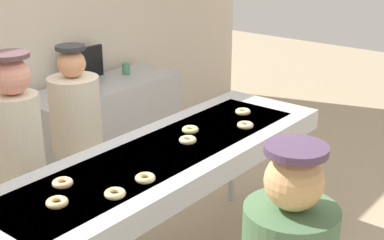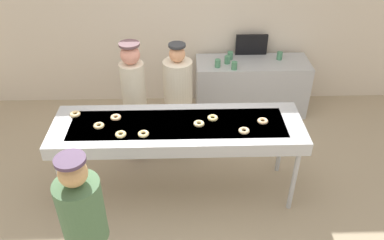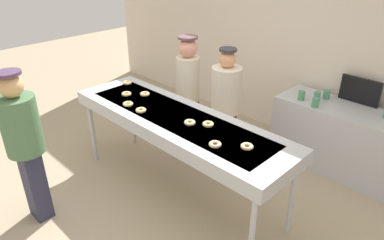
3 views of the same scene
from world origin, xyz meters
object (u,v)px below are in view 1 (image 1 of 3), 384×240
(paper_cup_1, at_px, (94,90))
(paper_cup_2, at_px, (68,84))
(paper_cup_0, at_px, (73,88))
(plain_donut_5, at_px, (145,178))
(plain_donut_4, at_px, (115,194))
(menu_display, at_px, (83,64))
(plain_donut_8, at_px, (190,130))
(worker_assistant, at_px, (22,162))
(worker_baker, at_px, (77,135))
(fryer_conveyor, at_px, (161,163))
(plain_donut_6, at_px, (243,112))
(plain_donut_2, at_px, (63,183))
(paper_cup_4, at_px, (126,69))
(plain_donut_0, at_px, (188,140))
(paper_cup_3, at_px, (68,94))
(plain_donut_1, at_px, (245,125))
(plain_donut_3, at_px, (57,202))
(prep_counter, at_px, (105,124))

(paper_cup_1, distance_m, paper_cup_2, 0.35)
(paper_cup_0, bearing_deg, plain_donut_5, -119.10)
(plain_donut_4, height_order, menu_display, menu_display)
(plain_donut_8, height_order, worker_assistant, worker_assistant)
(worker_baker, relative_size, paper_cup_1, 13.29)
(fryer_conveyor, height_order, plain_donut_6, plain_donut_6)
(plain_donut_2, bearing_deg, paper_cup_4, 38.24)
(plain_donut_0, height_order, paper_cup_0, plain_donut_0)
(worker_baker, height_order, paper_cup_3, worker_baker)
(plain_donut_0, distance_m, paper_cup_3, 1.74)
(worker_baker, height_order, paper_cup_1, worker_baker)
(plain_donut_1, distance_m, plain_donut_3, 1.59)
(plain_donut_4, height_order, paper_cup_3, plain_donut_4)
(plain_donut_5, xyz_separation_m, worker_baker, (0.37, 1.05, -0.11))
(plain_donut_1, xyz_separation_m, paper_cup_3, (-0.13, 1.85, -0.10))
(plain_donut_0, bearing_deg, paper_cup_0, 74.36)
(plain_donut_1, height_order, worker_assistant, worker_assistant)
(prep_counter, bearing_deg, paper_cup_4, 10.32)
(fryer_conveyor, height_order, plain_donut_0, plain_donut_0)
(worker_baker, relative_size, paper_cup_0, 13.29)
(plain_donut_0, height_order, worker_assistant, worker_assistant)
(plain_donut_5, bearing_deg, paper_cup_0, 60.90)
(menu_display, bearing_deg, plain_donut_3, -133.30)
(plain_donut_0, bearing_deg, plain_donut_2, 170.88)
(plain_donut_2, relative_size, plain_donut_8, 1.00)
(worker_assistant, distance_m, menu_display, 2.19)
(prep_counter, distance_m, menu_display, 0.66)
(fryer_conveyor, xyz_separation_m, plain_donut_4, (-0.61, -0.21, 0.10))
(plain_donut_6, relative_size, menu_display, 0.24)
(worker_baker, bearing_deg, paper_cup_2, -119.02)
(plain_donut_1, distance_m, plain_donut_2, 1.45)
(plain_donut_0, distance_m, worker_assistant, 1.11)
(plain_donut_0, xyz_separation_m, prep_counter, (0.91, 1.86, -0.60))
(worker_assistant, bearing_deg, menu_display, -154.75)
(fryer_conveyor, height_order, plain_donut_1, plain_donut_1)
(plain_donut_5, relative_size, paper_cup_1, 0.99)
(plain_donut_4, xyz_separation_m, plain_donut_8, (1.00, 0.28, 0.00))
(plain_donut_6, height_order, plain_donut_8, same)
(worker_baker, relative_size, paper_cup_3, 13.29)
(paper_cup_0, height_order, paper_cup_2, same)
(fryer_conveyor, height_order, prep_counter, fryer_conveyor)
(plain_donut_4, bearing_deg, paper_cup_3, 57.54)
(plain_donut_5, height_order, paper_cup_4, plain_donut_5)
(plain_donut_8, height_order, menu_display, menu_display)
(worker_baker, bearing_deg, plain_donut_2, 52.91)
(menu_display, bearing_deg, plain_donut_6, -95.45)
(worker_assistant, height_order, paper_cup_1, worker_assistant)
(plain_donut_8, relative_size, paper_cup_3, 0.99)
(plain_donut_5, height_order, paper_cup_3, plain_donut_5)
(paper_cup_1, distance_m, paper_cup_4, 0.81)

